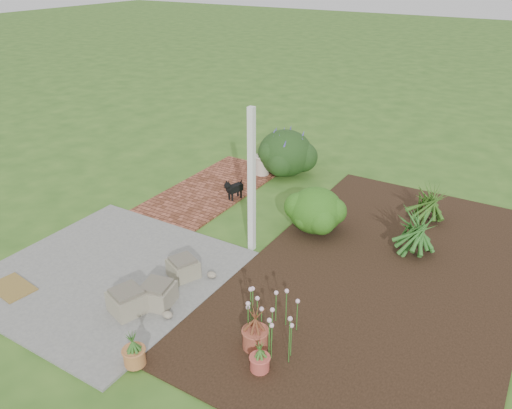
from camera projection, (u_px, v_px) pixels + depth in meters
The scene contains 19 objects.
ground at pixel (234, 247), 8.67m from camera, with size 80.00×80.00×0.00m, color #2F5A1C.
concrete_patio at pixel (108, 273), 7.91m from camera, with size 3.50×3.50×0.04m, color slate.
brick_path at pixel (214, 188), 10.79m from camera, with size 1.60×3.50×0.04m, color #5D2F1D.
garden_bed at pixel (383, 275), 7.88m from camera, with size 4.00×7.00×0.03m, color black.
veranda_post at pixel (252, 183), 8.05m from camera, with size 0.10×0.10×2.50m, color white.
stone_trough_near at pixel (128, 302), 6.98m from camera, with size 0.45×0.45×0.30m, color gray.
stone_trough_mid at pixel (157, 295), 7.13m from camera, with size 0.45×0.45×0.30m, color gray.
stone_trough_far at pixel (183, 269), 7.75m from camera, with size 0.41×0.41×0.27m, color #757158.
coir_doormat at pixel (12, 287), 7.52m from camera, with size 0.70×0.45×0.02m, color brown.
black_dog at pixel (233, 188), 10.17m from camera, with size 0.24×0.48×0.42m.
cream_ceramic_urn at pixel (262, 165), 11.37m from camera, with size 0.32×0.32×0.43m, color beige.
evergreen_shrub at pixel (316, 209), 8.98m from camera, with size 0.98×0.98×0.83m, color #1A410D.
agapanthus_clump_back at pixel (416, 227), 8.26m from camera, with size 1.04×1.04×0.94m, color #133E17, non-canonical shape.
agapanthus_clump_front at pixel (428, 199), 9.34m from camera, with size 0.93×0.93×0.83m, color #143811, non-canonical shape.
pink_flower_patch at pixel (278, 322), 6.32m from camera, with size 1.07×1.07×0.69m, color #113D0F, non-canonical shape.
terracotta_pot_bronze at pixel (255, 338), 6.35m from camera, with size 0.33×0.33×0.26m, color #984733.
terracotta_pot_small_left at pixel (260, 363), 6.02m from camera, with size 0.23×0.23×0.19m, color #B4473D.
terracotta_pot_small_right at pixel (134, 357), 6.09m from camera, with size 0.27×0.27×0.23m, color #AD6A3A.
purple_flowering_bush at pixel (285, 152), 11.37m from camera, with size 1.25×1.25×1.06m, color black.
Camera 1 is at (4.20, -6.15, 4.53)m, focal length 35.00 mm.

